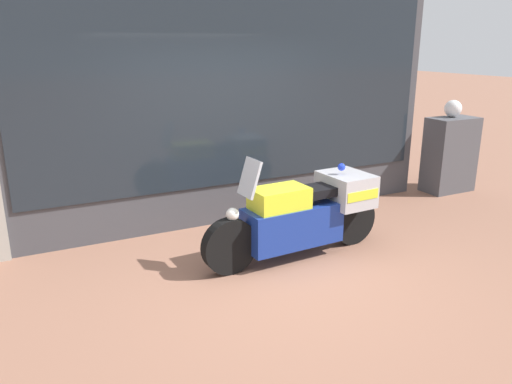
# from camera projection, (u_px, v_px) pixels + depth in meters

# --- Properties ---
(ground_plane) EXTENTS (60.00, 60.00, 0.00)m
(ground_plane) POSITION_uv_depth(u_px,v_px,m) (279.00, 277.00, 5.30)
(ground_plane) COLOR #8E604C
(shop_building) EXTENTS (6.93, 0.55, 4.14)m
(shop_building) POSITION_uv_depth(u_px,v_px,m) (172.00, 68.00, 6.21)
(shop_building) COLOR #424247
(shop_building) RESTS_ON ground
(window_display) EXTENTS (5.53, 0.30, 2.10)m
(window_display) POSITION_uv_depth(u_px,v_px,m) (233.00, 182.00, 7.06)
(window_display) COLOR slate
(window_display) RESTS_ON ground
(paramedic_motorcycle) EXTENTS (2.30, 0.64, 1.23)m
(paramedic_motorcycle) POSITION_uv_depth(u_px,v_px,m) (306.00, 212.00, 5.72)
(paramedic_motorcycle) COLOR black
(paramedic_motorcycle) RESTS_ON ground
(utility_cabinet) EXTENTS (0.82, 0.47, 1.22)m
(utility_cabinet) POSITION_uv_depth(u_px,v_px,m) (450.00, 155.00, 8.21)
(utility_cabinet) COLOR #4C4C51
(utility_cabinet) RESTS_ON ground
(white_helmet) EXTENTS (0.27, 0.27, 0.27)m
(white_helmet) POSITION_uv_depth(u_px,v_px,m) (453.00, 109.00, 8.06)
(white_helmet) COLOR white
(white_helmet) RESTS_ON utility_cabinet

